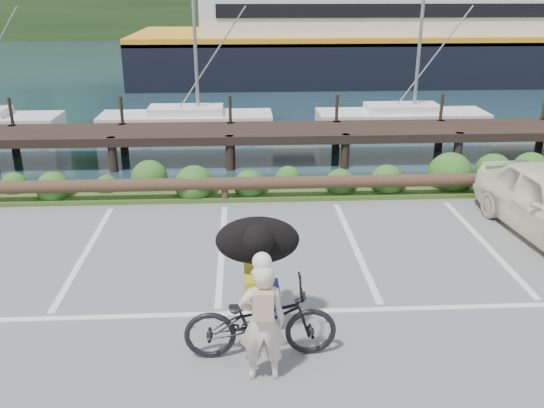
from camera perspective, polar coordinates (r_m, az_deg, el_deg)
The scene contains 7 objects.
ground at distance 9.50m, azimuth -5.32°, elevation -9.54°, with size 72.00×72.00×0.00m, color slate.
harbor_backdrop at distance 86.79m, azimuth -3.20°, elevation 17.61°, with size 170.00×160.00×30.00m.
vegetation_strip at distance 14.31m, azimuth -4.60°, elevation 1.41°, with size 34.00×1.60×0.10m, color #3D5B21.
log_rail at distance 13.67m, azimuth -4.66°, elevation 0.24°, with size 32.00×0.30×0.60m, color #443021, non-canonical shape.
bicycle at distance 7.94m, azimuth -1.15°, elevation -11.46°, with size 0.72×2.08×1.09m, color black.
cyclist at distance 7.39m, azimuth -0.96°, elevation -11.62°, with size 0.60×0.40×1.65m, color beige.
dog at distance 8.11m, azimuth -1.45°, elevation -3.61°, with size 1.19×0.58×0.69m, color black.
Camera 1 is at (0.44, -8.20, 4.79)m, focal length 38.00 mm.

